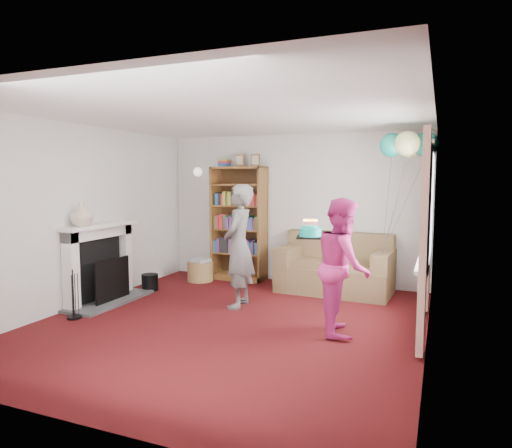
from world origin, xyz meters
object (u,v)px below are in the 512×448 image
at_px(person_striped, 239,246).
at_px(bookcase, 240,225).
at_px(sofa, 336,270).
at_px(person_magenta, 343,266).
at_px(birthday_cake, 310,232).

bearing_deg(person_striped, bookcase, -162.66).
bearing_deg(person_striped, sofa, 136.15).
distance_m(sofa, person_striped, 1.80).
height_order(bookcase, person_magenta, bookcase).
distance_m(bookcase, sofa, 1.87).
xyz_separation_m(person_striped, person_magenta, (1.53, -0.52, -0.07)).
height_order(sofa, person_magenta, person_magenta).
bearing_deg(person_magenta, sofa, -0.97).
xyz_separation_m(sofa, person_striped, (-1.05, -1.37, 0.50)).
bearing_deg(sofa, birthday_cake, -85.77).
bearing_deg(birthday_cake, person_magenta, -28.41).
relative_size(person_striped, birthday_cake, 5.28).
bearing_deg(person_striped, person_magenta, 64.93).
relative_size(bookcase, person_magenta, 1.40).
bearing_deg(person_magenta, person_striped, 55.97).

